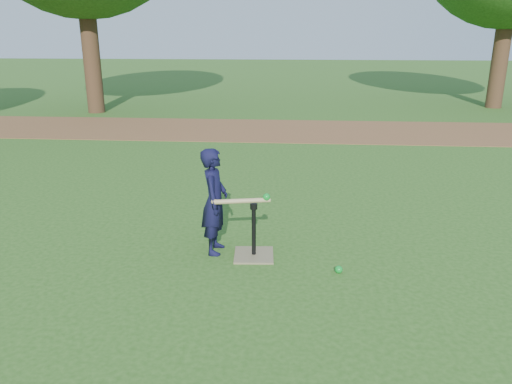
{
  "coord_description": "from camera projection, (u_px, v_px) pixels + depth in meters",
  "views": [
    {
      "loc": [
        0.11,
        -4.88,
        2.38
      ],
      "look_at": [
        -0.32,
        0.45,
        0.65
      ],
      "focal_mm": 35.0,
      "sensor_mm": 36.0,
      "label": 1
    }
  ],
  "objects": [
    {
      "name": "ground",
      "position": [
        283.0,
        263.0,
        5.36
      ],
      "size": [
        80.0,
        80.0,
        0.0
      ],
      "primitive_type": "plane",
      "color": "#285116",
      "rests_on": "ground"
    },
    {
      "name": "batting_tee",
      "position": [
        254.0,
        247.0,
        5.5
      ],
      "size": [
        0.46,
        0.46,
        0.61
      ],
      "color": "#7B6D4E",
      "rests_on": "ground"
    },
    {
      "name": "dirt_strip",
      "position": [
        291.0,
        130.0,
        12.48
      ],
      "size": [
        24.0,
        3.0,
        0.01
      ],
      "primitive_type": "cube",
      "color": "brown",
      "rests_on": "ground"
    },
    {
      "name": "child",
      "position": [
        215.0,
        201.0,
        5.48
      ],
      "size": [
        0.29,
        0.44,
        1.19
      ],
      "primitive_type": "imported",
      "rotation": [
        0.0,
        0.0,
        1.56
      ],
      "color": "black",
      "rests_on": "ground"
    },
    {
      "name": "wiffle_ball_ground",
      "position": [
        339.0,
        269.0,
        5.13
      ],
      "size": [
        0.08,
        0.08,
        0.08
      ],
      "primitive_type": "sphere",
      "color": "#0D9127",
      "rests_on": "ground"
    },
    {
      "name": "swing_action",
      "position": [
        244.0,
        200.0,
        5.32
      ],
      "size": [
        0.63,
        0.17,
        0.11
      ],
      "color": "tan",
      "rests_on": "ground"
    }
  ]
}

